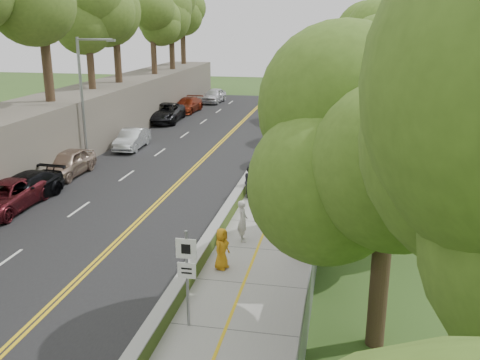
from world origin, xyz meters
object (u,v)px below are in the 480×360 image
object	(u,v)px
concrete_block	(310,243)
person_far	(307,149)
car_2	(3,197)
streetlight	(85,93)
signpost	(187,268)
construction_barrel	(328,136)
painter_0	(222,249)

from	to	relation	value
concrete_block	person_far	bearing A→B (deg)	94.67
car_2	streetlight	bearing A→B (deg)	87.62
signpost	construction_barrel	world-z (taller)	signpost
construction_barrel	concrete_block	distance (m)	20.79
construction_barrel	person_far	bearing A→B (deg)	-100.74
concrete_block	painter_0	size ratio (longest dim) A/B	0.84
signpost	painter_0	distance (m)	4.17
signpost	car_2	bearing A→B (deg)	145.25
construction_barrel	concrete_block	xyz separation A→B (m)	(0.00, -20.79, 0.01)
streetlight	person_far	bearing A→B (deg)	14.58
signpost	car_2	xyz separation A→B (m)	(-11.65, 8.08, -1.20)
car_2	signpost	bearing A→B (deg)	-36.24
person_far	streetlight	bearing A→B (deg)	24.22
concrete_block	painter_0	bearing A→B (deg)	-147.38
concrete_block	car_2	world-z (taller)	car_2
car_2	person_far	bearing A→B (deg)	40.78
concrete_block	painter_0	distance (m)	3.73
concrete_block	car_2	bearing A→B (deg)	172.10
car_2	painter_0	xyz separation A→B (m)	(11.77, -4.07, 0.08)
signpost	concrete_block	bearing A→B (deg)	61.62
concrete_block	car_2	xyz separation A→B (m)	(-14.90, 2.07, 0.27)
construction_barrel	car_2	world-z (taller)	car_2
streetlight	construction_barrel	xyz separation A→B (m)	(14.76, 9.79, -4.16)
streetlight	construction_barrel	bearing A→B (deg)	33.54
streetlight	signpost	xyz separation A→B (m)	(11.51, -17.02, -2.68)
car_2	person_far	world-z (taller)	person_far
signpost	construction_barrel	bearing A→B (deg)	83.09
person_far	construction_barrel	bearing A→B (deg)	-91.11
concrete_block	person_far	world-z (taller)	person_far
painter_0	person_far	size ratio (longest dim) A/B	1.03
streetlight	signpost	size ratio (longest dim) A/B	2.58
signpost	streetlight	bearing A→B (deg)	124.08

